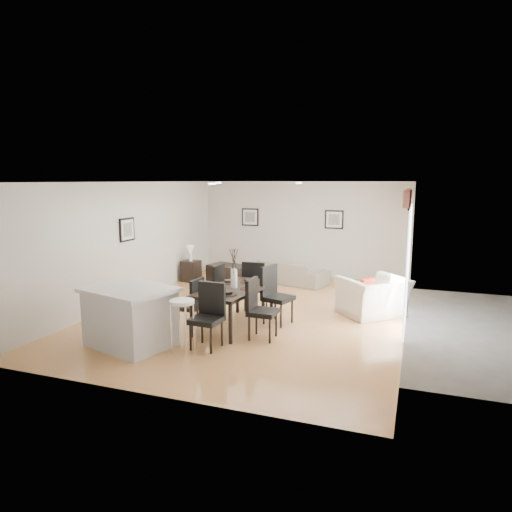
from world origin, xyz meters
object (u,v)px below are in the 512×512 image
(bar_stool, at_px, (182,308))
(dining_chair_efar, at_px, (274,291))
(side_table, at_px, (191,271))
(sofa, at_px, (289,272))
(dining_chair_head, at_px, (209,312))
(dining_chair_enear, at_px, (258,305))
(coffee_table, at_px, (229,273))
(armchair, at_px, (373,297))
(dining_chair_foot, at_px, (255,283))
(kitchen_island, at_px, (130,316))
(dining_chair_wnear, at_px, (192,301))
(dining_table, at_px, (234,292))
(dining_chair_wfar, at_px, (214,288))

(bar_stool, bearing_deg, dining_chair_efar, 65.53)
(side_table, distance_m, bar_stool, 5.28)
(sofa, height_order, dining_chair_head, dining_chair_head)
(dining_chair_enear, height_order, dining_chair_head, dining_chair_head)
(coffee_table, bearing_deg, side_table, -142.41)
(sofa, relative_size, armchair, 1.70)
(dining_chair_enear, bearing_deg, dining_chair_foot, 21.55)
(sofa, relative_size, side_table, 3.61)
(dining_chair_enear, distance_m, kitchen_island, 2.16)
(sofa, xyz_separation_m, side_table, (-2.58, -0.71, -0.02))
(dining_chair_wnear, distance_m, dining_chair_enear, 1.27)
(armchair, xyz_separation_m, dining_chair_head, (-2.39, -2.72, 0.21))
(coffee_table, bearing_deg, dining_chair_head, -55.05)
(dining_chair_head, relative_size, kitchen_island, 0.65)
(kitchen_island, height_order, bar_stool, kitchen_island)
(dining_table, xyz_separation_m, side_table, (-2.60, 3.21, -0.39))
(sofa, xyz_separation_m, kitchen_island, (-1.22, -5.42, 0.20))
(dining_chair_enear, bearing_deg, dining_chair_wfar, 54.29)
(dining_chair_wnear, distance_m, dining_chair_foot, 1.70)
(side_table, bearing_deg, dining_chair_wfar, -54.50)
(sofa, distance_m, dining_chair_wfar, 3.54)
(dining_chair_foot, bearing_deg, dining_chair_wnear, 63.10)
(bar_stool, bearing_deg, kitchen_island, -180.00)
(dining_table, distance_m, dining_chair_head, 1.12)
(armchair, height_order, side_table, armchair)
(dining_chair_enear, height_order, dining_chair_foot, dining_chair_foot)
(side_table, bearing_deg, dining_chair_wnear, -61.86)
(side_table, relative_size, bar_stool, 0.66)
(dining_table, height_order, dining_chair_efar, dining_chair_efar)
(dining_chair_wnear, xyz_separation_m, dining_chair_efar, (1.27, 0.94, 0.08))
(sofa, xyz_separation_m, dining_chair_foot, (0.03, -2.81, 0.29))
(armchair, relative_size, dining_chair_wnear, 1.25)
(dining_chair_foot, bearing_deg, dining_chair_wfar, 41.66)
(coffee_table, xyz_separation_m, side_table, (-0.96, -0.39, 0.06))
(dining_chair_efar, bearing_deg, side_table, 66.31)
(armchair, xyz_separation_m, dining_chair_enear, (-1.76, -2.06, 0.20))
(kitchen_island, xyz_separation_m, bar_stool, (0.98, 0.00, 0.25))
(dining_chair_wnear, xyz_separation_m, dining_chair_wfar, (0.01, 0.91, 0.06))
(armchair, distance_m, dining_chair_enear, 2.72)
(dining_chair_enear, bearing_deg, coffee_table, 29.09)
(dining_table, relative_size, dining_chair_enear, 1.80)
(armchair, xyz_separation_m, side_table, (-5.00, 1.60, -0.11))
(dining_chair_wfar, xyz_separation_m, dining_chair_efar, (1.26, 0.03, 0.02))
(dining_chair_wnear, distance_m, side_table, 4.17)
(dining_chair_foot, relative_size, coffee_table, 0.96)
(armchair, bearing_deg, coffee_table, -69.22)
(dining_chair_efar, height_order, dining_chair_foot, dining_chair_efar)
(bar_stool, bearing_deg, side_table, 116.29)
(dining_chair_efar, distance_m, dining_chair_foot, 0.89)
(dining_chair_efar, bearing_deg, dining_chair_head, 175.08)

